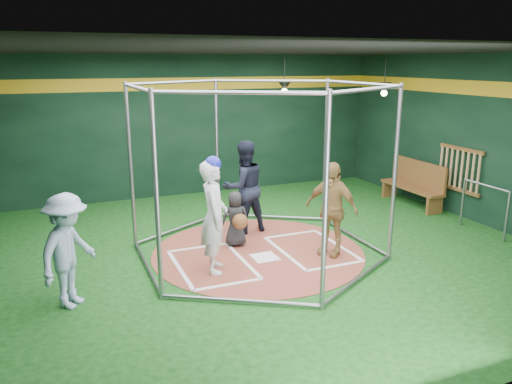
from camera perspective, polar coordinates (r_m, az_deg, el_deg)
name	(u,v)px	position (r m, az deg, el deg)	size (l,w,h in m)	color
room_shell	(258,156)	(8.57, 0.23, 4.09)	(10.10, 9.10, 3.53)	#0C380D
clay_disc	(258,252)	(9.05, 0.24, -6.86)	(3.80, 3.80, 0.01)	brown
home_plate	(265,257)	(8.79, 1.00, -7.45)	(0.43, 0.43, 0.01)	white
batter_box_left	(212,264)	(8.53, -5.07, -8.23)	(1.17, 1.77, 0.01)	white
batter_box_right	(311,249)	(9.22, 6.34, -6.46)	(1.17, 1.77, 0.01)	white
batting_cage	(258,171)	(8.61, 0.25, 2.42)	(4.05, 4.67, 3.00)	gray
bat_rack	(459,169)	(11.77, 22.20, 2.42)	(0.07, 1.25, 0.98)	brown
pendant_lamp_near	(285,86)	(12.62, 3.28, 11.99)	(0.34, 0.34, 0.90)	black
pendant_lamp_far	(384,88)	(12.17, 14.46, 11.46)	(0.34, 0.34, 0.90)	black
batter_figure	(214,215)	(7.99, -4.83, -2.65)	(0.61, 0.77, 1.90)	silver
visitor_leopard	(331,209)	(8.79, 8.58, -1.91)	(0.98, 0.41, 1.67)	tan
catcher_figure	(236,219)	(9.17, -2.32, -3.10)	(0.55, 0.60, 1.03)	black
umpire	(244,187)	(9.84, -1.41, 0.59)	(0.90, 0.70, 1.84)	black
bystander_blue	(68,251)	(7.36, -20.69, -6.31)	(1.05, 0.60, 1.63)	#98ABC9
dugout_bench	(414,182)	(12.44, 17.66, 1.04)	(0.43, 1.83, 1.07)	brown
steel_railing	(485,201)	(10.83, 24.67, -0.90)	(0.05, 1.16, 1.00)	gray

